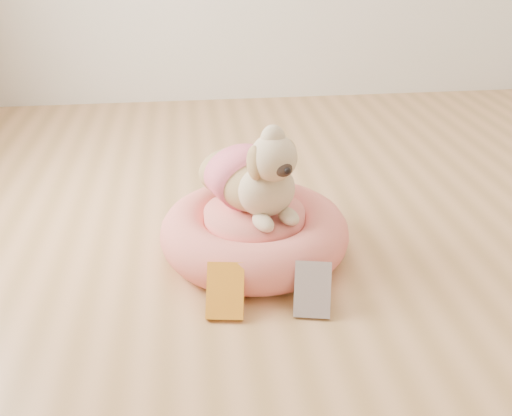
{
  "coord_description": "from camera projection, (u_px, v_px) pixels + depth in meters",
  "views": [
    {
      "loc": [
        -0.59,
        -1.9,
        1.21
      ],
      "look_at": [
        -0.35,
        0.02,
        0.23
      ],
      "focal_mm": 40.0,
      "sensor_mm": 36.0,
      "label": 1
    }
  ],
  "objects": [
    {
      "name": "book_white",
      "position": [
        313.0,
        289.0,
        1.94
      ],
      "size": [
        0.15,
        0.14,
        0.17
      ],
      "primitive_type": "cube",
      "rotation": [
        -0.58,
        0.0,
        -0.22
      ],
      "color": "white",
      "rests_on": "floor"
    },
    {
      "name": "book_yellow",
      "position": [
        225.0,
        291.0,
        1.93
      ],
      "size": [
        0.15,
        0.16,
        0.17
      ],
      "primitive_type": "cube",
      "rotation": [
        -0.66,
        0.0,
        -0.16
      ],
      "color": "yellow",
      "rests_on": "floor"
    },
    {
      "name": "floor",
      "position": [
        343.0,
        255.0,
        2.29
      ],
      "size": [
        4.5,
        4.5,
        0.0
      ],
      "primitive_type": "plane",
      "color": "#B2824A",
      "rests_on": "ground"
    },
    {
      "name": "pet_bed",
      "position": [
        254.0,
        232.0,
        2.27
      ],
      "size": [
        0.75,
        0.75,
        0.19
      ],
      "color": "#EC635C",
      "rests_on": "floor"
    },
    {
      "name": "dog",
      "position": [
        253.0,
        161.0,
        2.16
      ],
      "size": [
        0.53,
        0.63,
        0.39
      ],
      "primitive_type": null,
      "rotation": [
        0.0,
        0.0,
        0.37
      ],
      "color": "brown",
      "rests_on": "pet_bed"
    }
  ]
}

